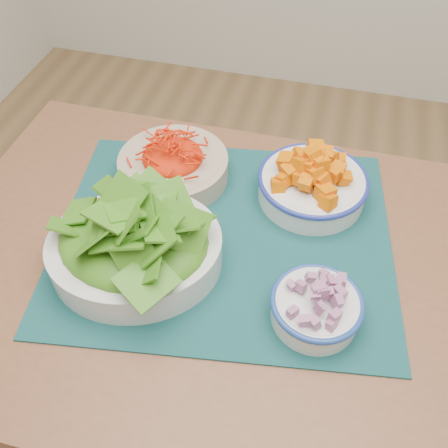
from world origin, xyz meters
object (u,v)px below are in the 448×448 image
Objects in this scene: placemat at (224,235)px; onion_bowl at (317,305)px; squash_bowl at (313,180)px; lettuce_bowl at (133,239)px; table at (237,298)px; carrot_bowl at (173,162)px.

onion_bowl reaches higher than placemat.
lettuce_bowl reaches higher than squash_bowl.
table is 3.11× the size of lettuce_bowl.
placemat is 3.75× the size of onion_bowl.
carrot_bowl is 0.28m from squash_bowl.
onion_bowl is (0.33, -0.26, -0.00)m from carrot_bowl.
carrot_bowl reaches higher than placemat.
onion_bowl is (0.04, -0.27, -0.01)m from squash_bowl.
carrot_bowl is (-0.18, 0.19, 0.15)m from table.
carrot_bowl is at bearing 141.28° from onion_bowl.
placemat is (-0.04, 0.06, 0.11)m from table.
lettuce_bowl is (-0.17, -0.04, 0.18)m from table.
lettuce_bowl reaches higher than table.
placemat is at bearing 124.77° from table.
onion_bowl is at bearing -25.06° from lettuce_bowl.
carrot_bowl is at bearing 128.90° from placemat.
table is 4.93× the size of squash_bowl.
lettuce_bowl is at bearing -138.04° from squash_bowl.
squash_bowl is 0.28m from onion_bowl.
carrot_bowl reaches higher than onion_bowl.
placemat is 0.20m from squash_bowl.
table is at bearing -45.82° from carrot_bowl.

